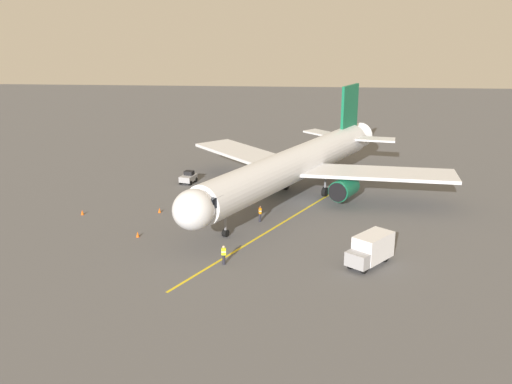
{
  "coord_description": "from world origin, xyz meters",
  "views": [
    {
      "loc": [
        0.77,
        61.18,
        20.08
      ],
      "look_at": [
        5.0,
        6.2,
        3.0
      ],
      "focal_mm": 39.89,
      "sensor_mm": 36.0,
      "label": 1
    }
  ],
  "objects_px": {
    "ground_crew_marshaller": "(224,255)",
    "safety_cone_nose_left": "(138,234)",
    "tug_near_nose": "(188,178)",
    "box_truck_portside": "(370,249)",
    "airplane": "(295,165)",
    "safety_cone_wing_port": "(159,210)",
    "ground_crew_wing_walker": "(260,213)",
    "safety_cone_nose_right": "(82,212)"
  },
  "relations": [
    {
      "from": "ground_crew_marshaller",
      "to": "safety_cone_nose_left",
      "type": "height_order",
      "value": "ground_crew_marshaller"
    },
    {
      "from": "tug_near_nose",
      "to": "box_truck_portside",
      "type": "bearing_deg",
      "value": 130.75
    },
    {
      "from": "airplane",
      "to": "safety_cone_wing_port",
      "type": "bearing_deg",
      "value": 22.44
    },
    {
      "from": "tug_near_nose",
      "to": "safety_cone_nose_left",
      "type": "relative_size",
      "value": 4.75
    },
    {
      "from": "tug_near_nose",
      "to": "ground_crew_wing_walker",
      "type": "bearing_deg",
      "value": 126.73
    },
    {
      "from": "box_truck_portside",
      "to": "tug_near_nose",
      "type": "bearing_deg",
      "value": -49.25
    },
    {
      "from": "safety_cone_nose_left",
      "to": "safety_cone_wing_port",
      "type": "xyz_separation_m",
      "value": [
        -0.39,
        -7.09,
        0.0
      ]
    },
    {
      "from": "airplane",
      "to": "safety_cone_wing_port",
      "type": "xyz_separation_m",
      "value": [
        14.29,
        5.9,
        -3.73
      ]
    },
    {
      "from": "airplane",
      "to": "safety_cone_nose_left",
      "type": "xyz_separation_m",
      "value": [
        14.68,
        12.99,
        -3.73
      ]
    },
    {
      "from": "ground_crew_wing_walker",
      "to": "box_truck_portside",
      "type": "distance_m",
      "value": 13.97
    },
    {
      "from": "ground_crew_wing_walker",
      "to": "safety_cone_nose_left",
      "type": "height_order",
      "value": "ground_crew_wing_walker"
    },
    {
      "from": "safety_cone_wing_port",
      "to": "airplane",
      "type": "bearing_deg",
      "value": -157.56
    },
    {
      "from": "safety_cone_wing_port",
      "to": "safety_cone_nose_right",
      "type": "bearing_deg",
      "value": 9.28
    },
    {
      "from": "ground_crew_wing_walker",
      "to": "tug_near_nose",
      "type": "height_order",
      "value": "ground_crew_wing_walker"
    },
    {
      "from": "tug_near_nose",
      "to": "safety_cone_wing_port",
      "type": "height_order",
      "value": "tug_near_nose"
    },
    {
      "from": "safety_cone_nose_right",
      "to": "ground_crew_marshaller",
      "type": "bearing_deg",
      "value": 145.59
    },
    {
      "from": "safety_cone_nose_left",
      "to": "safety_cone_wing_port",
      "type": "relative_size",
      "value": 1.0
    },
    {
      "from": "safety_cone_nose_right",
      "to": "safety_cone_wing_port",
      "type": "distance_m",
      "value": 8.08
    },
    {
      "from": "airplane",
      "to": "tug_near_nose",
      "type": "bearing_deg",
      "value": -22.4
    },
    {
      "from": "box_truck_portside",
      "to": "safety_cone_wing_port",
      "type": "bearing_deg",
      "value": -29.35
    },
    {
      "from": "tug_near_nose",
      "to": "safety_cone_nose_left",
      "type": "bearing_deg",
      "value": 85.89
    },
    {
      "from": "box_truck_portside",
      "to": "ground_crew_wing_walker",
      "type": "bearing_deg",
      "value": -44.45
    },
    {
      "from": "airplane",
      "to": "tug_near_nose",
      "type": "xyz_separation_m",
      "value": [
        13.35,
        -5.5,
        -3.3
      ]
    },
    {
      "from": "airplane",
      "to": "safety_cone_nose_right",
      "type": "relative_size",
      "value": 67.79
    },
    {
      "from": "box_truck_portside",
      "to": "safety_cone_wing_port",
      "type": "relative_size",
      "value": 8.71
    },
    {
      "from": "safety_cone_nose_left",
      "to": "safety_cone_nose_right",
      "type": "height_order",
      "value": "same"
    },
    {
      "from": "safety_cone_nose_left",
      "to": "safety_cone_nose_right",
      "type": "bearing_deg",
      "value": -37.32
    },
    {
      "from": "ground_crew_wing_walker",
      "to": "tug_near_nose",
      "type": "distance_m",
      "value": 16.67
    },
    {
      "from": "airplane",
      "to": "ground_crew_wing_walker",
      "type": "bearing_deg",
      "value": 66.74
    },
    {
      "from": "box_truck_portside",
      "to": "safety_cone_nose_left",
      "type": "xyz_separation_m",
      "value": [
        21.26,
        -4.65,
        -1.11
      ]
    },
    {
      "from": "airplane",
      "to": "box_truck_portside",
      "type": "height_order",
      "value": "airplane"
    },
    {
      "from": "ground_crew_wing_walker",
      "to": "safety_cone_nose_left",
      "type": "distance_m",
      "value": 12.42
    },
    {
      "from": "airplane",
      "to": "ground_crew_wing_walker",
      "type": "relative_size",
      "value": 21.8
    },
    {
      "from": "airplane",
      "to": "ground_crew_marshaller",
      "type": "height_order",
      "value": "airplane"
    },
    {
      "from": "airplane",
      "to": "safety_cone_nose_right",
      "type": "distance_m",
      "value": 23.69
    },
    {
      "from": "safety_cone_nose_right",
      "to": "box_truck_portside",
      "type": "bearing_deg",
      "value": 160.12
    },
    {
      "from": "airplane",
      "to": "box_truck_portside",
      "type": "distance_m",
      "value": 19.01
    },
    {
      "from": "ground_crew_marshaller",
      "to": "ground_crew_wing_walker",
      "type": "xyz_separation_m",
      "value": [
        -2.3,
        -10.7,
        0.0
      ]
    },
    {
      "from": "box_truck_portside",
      "to": "safety_cone_nose_right",
      "type": "bearing_deg",
      "value": -19.88
    },
    {
      "from": "safety_cone_nose_left",
      "to": "safety_cone_wing_port",
      "type": "distance_m",
      "value": 7.1
    },
    {
      "from": "ground_crew_wing_walker",
      "to": "safety_cone_wing_port",
      "type": "distance_m",
      "value": 11.1
    },
    {
      "from": "safety_cone_nose_right",
      "to": "ground_crew_wing_walker",
      "type": "bearing_deg",
      "value": 178.01
    }
  ]
}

